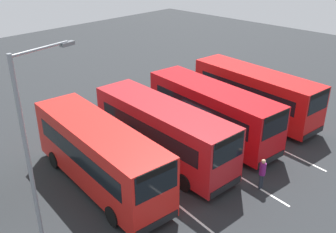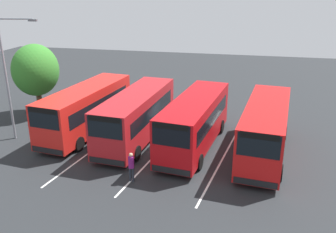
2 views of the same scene
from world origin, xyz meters
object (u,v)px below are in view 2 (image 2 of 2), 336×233
Objects in this scene: bus_center_left at (137,115)px; street_lamp at (9,72)px; depot_tree at (36,70)px; pedestrian at (131,165)px; bus_far_left at (87,108)px; bus_center_right at (195,121)px; bus_far_right at (265,128)px.

street_lamp reaches higher than bus_center_left.
depot_tree is at bearing 96.05° from street_lamp.
bus_center_left is 5.64× the size of pedestrian.
pedestrian is at bearing 18.94° from bus_center_left.
bus_far_left is at bearing 62.92° from depot_tree.
bus_center_right is 4.48m from bus_far_right.
bus_far_left is 1.17× the size of street_lamp.
depot_tree is at bearing -105.15° from bus_center_left.
street_lamp is (1.69, -8.23, 2.95)m from bus_center_left.
bus_center_right is 14.31m from depot_tree.
bus_far_right reaches higher than pedestrian.
pedestrian is at bearing -19.40° from bus_center_right.
bus_far_left is at bearing -93.14° from bus_center_left.
depot_tree reaches higher than bus_center_left.
bus_center_left is 1.00× the size of bus_far_right.
bus_center_left is at bearing -87.54° from bus_far_right.
bus_far_left is 5.65m from street_lamp.
bus_far_right is at bearing 90.59° from bus_center_left.
bus_far_left is 5.68× the size of pedestrian.
bus_center_left is 8.91m from street_lamp.
bus_far_left is 8.18m from pedestrian.
street_lamp is at bearing -76.30° from bus_center_right.
bus_far_left is at bearing 18.35° from street_lamp.
pedestrian is 14.50m from depot_tree.
bus_far_left is 12.56m from bus_far_right.
depot_tree is (-3.42, -9.62, 1.90)m from bus_center_left.
depot_tree is (-3.99, -18.17, 1.90)m from bus_far_right.
pedestrian is 11.08m from street_lamp.
bus_far_left and bus_far_right have the same top height.
bus_far_left is at bearing -88.56° from bus_center_right.
bus_far_left is at bearing -88.72° from bus_far_right.
bus_center_right is 1.66× the size of depot_tree.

